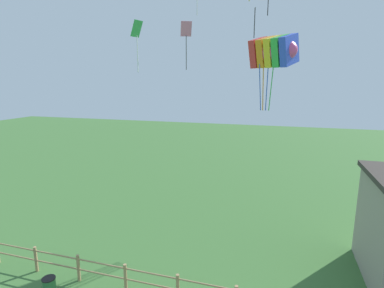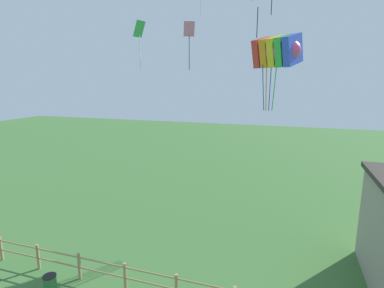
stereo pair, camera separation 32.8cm
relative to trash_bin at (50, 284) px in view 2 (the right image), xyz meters
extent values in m
cylinder|color=#9E7F56|center=(-4.16, 1.18, 0.22)|extent=(0.14, 0.14, 1.26)
cylinder|color=#9E7F56|center=(-1.80, 1.18, 0.22)|extent=(0.14, 0.14, 1.26)
cylinder|color=#9E7F56|center=(0.56, 1.18, 0.22)|extent=(0.14, 0.14, 1.26)
cylinder|color=#9E7F56|center=(2.92, 1.18, 0.22)|extent=(0.14, 0.14, 1.26)
cylinder|color=#9E7F56|center=(5.29, 1.18, 0.22)|extent=(0.14, 0.14, 1.26)
cylinder|color=#9E7F56|center=(5.29, 1.18, 0.66)|extent=(18.90, 0.07, 0.07)
cylinder|color=#2D6B38|center=(0.00, 0.00, -0.02)|extent=(0.51, 0.51, 0.77)
cylinder|color=black|center=(0.00, 0.00, 0.38)|extent=(0.55, 0.55, 0.04)
ellipsoid|color=#E54C8C|center=(8.19, 10.84, 10.26)|extent=(3.57, 3.13, 2.00)
cube|color=red|center=(7.28, 11.30, 10.26)|extent=(1.29, 2.01, 2.03)
cube|color=orange|center=(7.74, 11.07, 10.26)|extent=(1.29, 2.01, 2.03)
cube|color=yellow|center=(8.19, 10.84, 10.26)|extent=(1.29, 2.01, 2.03)
cube|color=green|center=(8.64, 10.62, 10.26)|extent=(1.29, 2.01, 2.03)
cube|color=blue|center=(9.10, 10.39, 10.26)|extent=(1.29, 2.01, 2.03)
cylinder|color=blue|center=(7.49, 10.68, 8.06)|extent=(0.24, 0.44, 2.87)
cylinder|color=orange|center=(7.68, 10.62, 8.06)|extent=(0.12, 0.46, 2.87)
cylinder|color=blue|center=(7.91, 10.59, 8.06)|extent=(0.12, 0.46, 2.87)
cylinder|color=green|center=(8.16, 10.57, 8.06)|extent=(0.24, 0.44, 2.87)
cylinder|color=silver|center=(3.08, 11.66, 13.64)|extent=(0.05, 0.05, 1.68)
cylinder|color=#333338|center=(7.13, 9.20, 11.66)|extent=(0.05, 0.05, 1.62)
cube|color=pink|center=(2.87, 9.90, 11.66)|extent=(0.80, 0.69, 0.84)
cylinder|color=#4C4C51|center=(2.87, 9.90, 10.22)|extent=(0.05, 0.05, 2.11)
cube|color=green|center=(0.96, 6.93, 11.29)|extent=(0.55, 0.74, 0.84)
cylinder|color=white|center=(0.96, 6.93, 9.94)|extent=(0.05, 0.05, 1.97)
camera|label=1|loc=(8.92, -8.85, 8.39)|focal=28.00mm
camera|label=2|loc=(9.23, -8.75, 8.39)|focal=28.00mm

